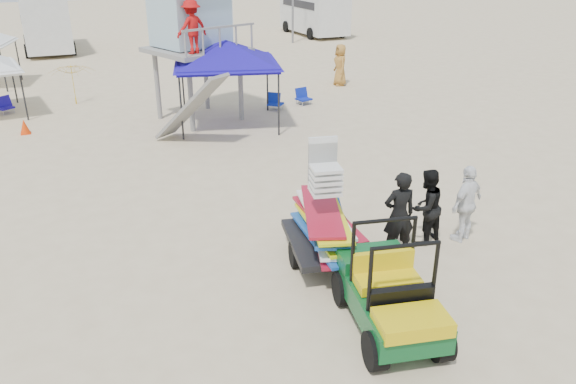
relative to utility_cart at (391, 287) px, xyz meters
name	(u,v)px	position (x,y,z in m)	size (l,w,h in m)	color
ground	(334,338)	(-0.91, 0.16, -0.84)	(140.00, 140.00, 0.00)	beige
utility_cart	(391,287)	(0.00, 0.00, 0.00)	(1.65, 2.56, 1.79)	#0C4D21
surf_trailer	(325,221)	(0.00, 2.33, 0.11)	(1.76, 2.66, 2.31)	black
man_left	(399,215)	(1.52, 2.03, 0.08)	(0.67, 0.44, 1.83)	black
man_mid	(426,207)	(2.37, 2.28, -0.01)	(0.80, 0.63, 1.66)	black
man_right	(467,204)	(3.22, 2.03, 0.02)	(1.00, 0.42, 1.70)	white
lifeguard_tower	(191,21)	(0.47, 13.54, 2.65)	(3.73, 3.73, 4.68)	gray
canopy_blue	(226,44)	(1.32, 12.40, 1.97)	(4.09, 4.09, 3.35)	black
umbrella_b	(74,84)	(-3.47, 17.53, -0.03)	(1.75, 1.79, 1.61)	gold
cone_far	(25,127)	(-5.41, 14.05, -0.59)	(0.34, 0.34, 0.50)	#E83907
beach_chair_a	(4,105)	(-6.08, 17.23, -0.52)	(0.73, 0.83, 0.64)	#190D94
beach_chair_b	(303,96)	(4.94, 13.91, -0.52)	(0.63, 0.68, 0.64)	#0D2097
beach_chair_c	(274,101)	(3.59, 13.64, -0.52)	(0.74, 0.85, 0.64)	#0E269D
rv_mid_left	(45,21)	(-3.91, 31.66, 0.96)	(2.65, 6.50, 3.25)	silver
rv_mid_right	(197,17)	(5.09, 30.16, 0.96)	(2.64, 7.00, 3.25)	silver
rv_far_right	(314,9)	(14.09, 31.66, 0.96)	(2.64, 6.60, 3.25)	silver
distant_beachgoers	(134,77)	(-1.10, 17.64, 0.06)	(16.52, 3.54, 1.86)	teal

